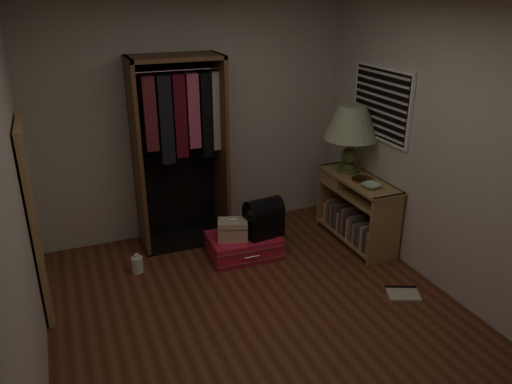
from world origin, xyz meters
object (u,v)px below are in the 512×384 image
open_wardrobe (180,136)px  white_jug (137,264)px  table_lamp (352,124)px  train_case (233,229)px  black_bag (264,217)px  pink_suitcase (244,245)px  console_bookshelf (355,207)px  floor_mirror (36,218)px

open_wardrobe → white_jug: size_ratio=10.18×
open_wardrobe → table_lamp: size_ratio=2.75×
train_case → black_bag: bearing=12.2°
white_jug → pink_suitcase: bearing=-4.2°
console_bookshelf → train_case: console_bookshelf is taller
open_wardrobe → black_bag: open_wardrobe is taller
train_case → pink_suitcase: bearing=27.9°
console_bookshelf → white_jug: bearing=175.3°
train_case → white_jug: 1.03m
pink_suitcase → black_bag: black_bag is taller
console_bookshelf → train_case: 1.42m
floor_mirror → black_bag: 2.19m
console_bookshelf → black_bag: size_ratio=2.70×
table_lamp → white_jug: size_ratio=3.71×
console_bookshelf → pink_suitcase: console_bookshelf is taller
table_lamp → black_bag: bearing=-172.9°
console_bookshelf → open_wardrobe: (-1.76, 0.73, 0.83)m
floor_mirror → train_case: floor_mirror is taller
table_lamp → white_jug: bearing=179.9°
floor_mirror → black_bag: bearing=2.6°
console_bookshelf → open_wardrobe: open_wardrobe is taller
floor_mirror → pink_suitcase: floor_mirror is taller
open_wardrobe → white_jug: bearing=-140.5°
floor_mirror → white_jug: bearing=16.1°
console_bookshelf → train_case: size_ratio=3.07×
floor_mirror → white_jug: size_ratio=8.44×
open_wardrobe → black_bag: 1.23m
console_bookshelf → open_wardrobe: bearing=157.5°
open_wardrobe → train_case: size_ratio=5.62×
table_lamp → white_jug: 2.70m
open_wardrobe → train_case: 1.14m
train_case → table_lamp: table_lamp is taller
open_wardrobe → train_case: open_wardrobe is taller
table_lamp → open_wardrobe: bearing=163.0°
open_wardrobe → train_case: bearing=-61.6°
open_wardrobe → floor_mirror: (-1.47, -0.77, -0.36)m
train_case → black_bag: 0.35m
pink_suitcase → black_bag: 0.39m
black_bag → table_lamp: bearing=-0.8°
white_jug → console_bookshelf: bearing=-4.7°
floor_mirror → table_lamp: floor_mirror is taller
open_wardrobe → white_jug: open_wardrobe is taller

